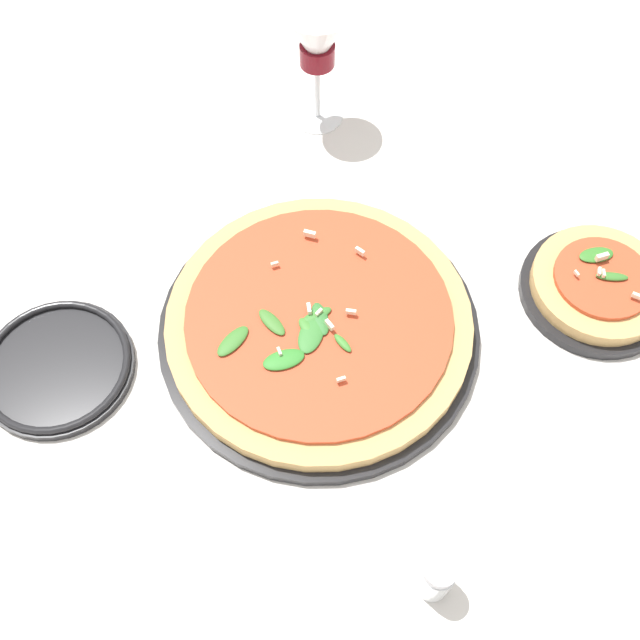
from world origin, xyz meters
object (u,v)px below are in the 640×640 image
object	(u,v)px
side_plate_white	(57,366)
shaker_pepper	(436,577)
wine_glass	(317,44)
pizza_arugula_main	(320,326)
pizza_personal_side	(598,286)

from	to	relation	value
side_plate_white	shaker_pepper	size ratio (longest dim) A/B	2.46
wine_glass	side_plate_white	size ratio (longest dim) A/B	0.99
pizza_arugula_main	side_plate_white	size ratio (longest dim) A/B	2.15
pizza_arugula_main	shaker_pepper	distance (m)	0.29
wine_glass	shaker_pepper	size ratio (longest dim) A/B	2.42
wine_glass	side_plate_white	xyz separation A→B (m)	(0.43, 0.20, -0.11)
shaker_pepper	pizza_arugula_main	bearing A→B (deg)	-97.98
wine_glass	shaker_pepper	bearing A→B (deg)	70.94
pizza_personal_side	side_plate_white	distance (m)	0.61
wine_glass	shaker_pepper	world-z (taller)	wine_glass
pizza_personal_side	side_plate_white	bearing A→B (deg)	-19.81
pizza_arugula_main	shaker_pepper	xyz separation A→B (m)	(0.04, 0.28, 0.02)
pizza_personal_side	shaker_pepper	bearing A→B (deg)	27.54
pizza_personal_side	wine_glass	world-z (taller)	wine_glass
side_plate_white	shaker_pepper	bearing A→B (deg)	120.86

